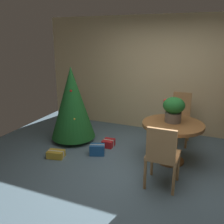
{
  "coord_description": "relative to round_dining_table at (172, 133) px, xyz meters",
  "views": [
    {
      "loc": [
        0.94,
        -3.39,
        2.13
      ],
      "look_at": [
        -0.63,
        0.38,
        0.89
      ],
      "focal_mm": 39.6,
      "sensor_mm": 36.0,
      "label": 1
    }
  ],
  "objects": [
    {
      "name": "holiday_tree",
      "position": [
        -2.09,
        0.17,
        0.29
      ],
      "size": [
        0.92,
        0.92,
        1.57
      ],
      "color": "brown",
      "rests_on": "ground_plane"
    },
    {
      "name": "ground_plane",
      "position": [
        -0.38,
        -0.67,
        -0.54
      ],
      "size": [
        6.6,
        6.6,
        0.0
      ],
      "primitive_type": "plane",
      "color": "slate"
    },
    {
      "name": "gift_box_blue",
      "position": [
        -1.32,
        -0.26,
        -0.44
      ],
      "size": [
        0.32,
        0.26,
        0.2
      ],
      "color": "#1E569E",
      "rests_on": "ground_plane"
    },
    {
      "name": "round_dining_table",
      "position": [
        0.0,
        0.0,
        0.0
      ],
      "size": [
        1.04,
        1.04,
        0.73
      ],
      "color": "brown",
      "rests_on": "ground_plane"
    },
    {
      "name": "wooden_chair_near",
      "position": [
        0.0,
        -0.85,
        0.01
      ],
      "size": [
        0.45,
        0.45,
        0.96
      ],
      "color": "#B27F4C",
      "rests_on": "ground_plane"
    },
    {
      "name": "wooden_chair_far",
      "position": [
        0.0,
        0.96,
        0.04
      ],
      "size": [
        0.41,
        0.45,
        1.04
      ],
      "color": "#B27F4C",
      "rests_on": "ground_plane"
    },
    {
      "name": "flower_vase",
      "position": [
        -0.02,
        0.06,
        0.43
      ],
      "size": [
        0.37,
        0.37,
        0.43
      ],
      "color": "#665B51",
      "rests_on": "round_dining_table"
    },
    {
      "name": "back_wall_panel",
      "position": [
        -0.38,
        1.53,
        0.76
      ],
      "size": [
        6.0,
        0.1,
        2.6
      ],
      "primitive_type": "cube",
      "color": "beige",
      "rests_on": "ground_plane"
    },
    {
      "name": "gift_box_red",
      "position": [
        -1.27,
        0.16,
        -0.47
      ],
      "size": [
        0.22,
        0.25,
        0.14
      ],
      "color": "red",
      "rests_on": "ground_plane"
    },
    {
      "name": "gift_box_gold",
      "position": [
        -1.97,
        -0.66,
        -0.47
      ],
      "size": [
        0.33,
        0.26,
        0.13
      ],
      "color": "gold",
      "rests_on": "ground_plane"
    }
  ]
}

